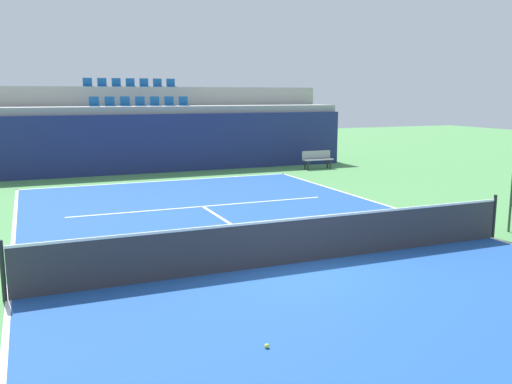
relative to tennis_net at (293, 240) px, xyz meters
name	(u,v)px	position (x,y,z in m)	size (l,w,h in m)	color
ground_plane	(293,264)	(0.00, 0.00, -0.51)	(80.00, 80.00, 0.00)	#4C8C4C
court_surface	(293,264)	(0.00, 0.00, -0.50)	(11.00, 24.00, 0.01)	#1E4C99
baseline_far	(162,181)	(0.00, 11.95, -0.50)	(11.00, 0.10, 0.00)	white
sideline_left	(8,300)	(-5.45, 0.00, -0.50)	(0.10, 24.00, 0.00)	white
sideline_right	(491,238)	(5.45, 0.00, -0.50)	(0.10, 24.00, 0.00)	white
service_line_far	(203,206)	(0.00, 6.40, -0.50)	(8.26, 0.10, 0.00)	white
centre_service_line	(239,229)	(0.00, 3.20, -0.50)	(0.10, 6.40, 0.00)	white
back_wall	(148,144)	(0.00, 14.59, 0.81)	(19.39, 0.30, 2.63)	navy
stands_tier_lower	(142,138)	(0.00, 15.94, 0.97)	(19.39, 2.40, 2.96)	#9E9E99
stands_tier_upper	(133,126)	(0.00, 18.34, 1.42)	(19.39, 2.40, 3.86)	#9E9E99
seating_row_lower	(140,103)	(0.00, 16.04, 2.58)	(4.59, 0.44, 0.44)	#145193
seating_row_upper	(131,85)	(0.00, 18.44, 3.47)	(4.59, 0.44, 0.44)	#145193
tennis_net	(293,240)	(0.00, 0.00, 0.00)	(11.08, 0.08, 1.07)	black
player_bench	(317,158)	(7.69, 12.90, 0.00)	(1.50, 0.40, 0.85)	#99999E
tennis_ball_0	(267,346)	(-2.07, -3.35, -0.47)	(0.07, 0.07, 0.07)	#CCE033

